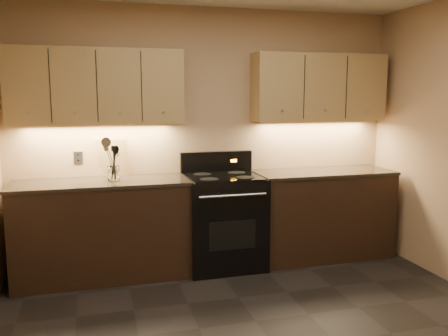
{
  "coord_description": "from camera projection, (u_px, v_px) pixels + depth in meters",
  "views": [
    {
      "loc": [
        -1.14,
        -2.79,
        1.72
      ],
      "look_at": [
        0.02,
        1.45,
        1.04
      ],
      "focal_mm": 38.0,
      "sensor_mm": 36.0,
      "label": 1
    }
  ],
  "objects": [
    {
      "name": "wooden_spoon",
      "position": [
        111.0,
        163.0,
        4.41
      ],
      "size": [
        0.15,
        0.17,
        0.3
      ],
      "primitive_type": null,
      "rotation": [
        -0.24,
        0.39,
        0.34
      ],
      "color": "tan",
      "rests_on": "utensil_crock"
    },
    {
      "name": "stove",
      "position": [
        223.0,
        220.0,
        4.77
      ],
      "size": [
        0.76,
        0.68,
        1.14
      ],
      "color": "black",
      "rests_on": "ground"
    },
    {
      "name": "black_turner",
      "position": [
        114.0,
        162.0,
        4.41
      ],
      "size": [
        0.09,
        0.12,
        0.33
      ],
      "primitive_type": null,
      "rotation": [
        -0.09,
        0.01,
        0.17
      ],
      "color": "black",
      "rests_on": "utensil_crock"
    },
    {
      "name": "upper_cab_left",
      "position": [
        97.0,
        87.0,
        4.42
      ],
      "size": [
        1.6,
        0.3,
        0.7
      ],
      "primitive_type": "cube",
      "color": "tan",
      "rests_on": "wall_back"
    },
    {
      "name": "cutting_board",
      "position": [
        113.0,
        157.0,
        4.68
      ],
      "size": [
        0.3,
        0.12,
        0.37
      ],
      "primitive_type": "cube",
      "rotation": [
        0.11,
        0.0,
        -0.21
      ],
      "color": "tan",
      "rests_on": "counter_left"
    },
    {
      "name": "black_spoon",
      "position": [
        111.0,
        161.0,
        4.44
      ],
      "size": [
        0.11,
        0.16,
        0.34
      ],
      "primitive_type": null,
      "rotation": [
        0.31,
        0.17,
        -0.07
      ],
      "color": "black",
      "rests_on": "utensil_crock"
    },
    {
      "name": "wall_back",
      "position": [
        208.0,
        136.0,
        4.93
      ],
      "size": [
        4.0,
        0.04,
        2.6
      ],
      "primitive_type": "cube",
      "color": "tan",
      "rests_on": "ground"
    },
    {
      "name": "counter_left",
      "position": [
        103.0,
        229.0,
        4.48
      ],
      "size": [
        1.62,
        0.62,
        0.93
      ],
      "color": "black",
      "rests_on": "ground"
    },
    {
      "name": "outlet_plate",
      "position": [
        78.0,
        158.0,
        4.61
      ],
      "size": [
        0.08,
        0.01,
        0.12
      ],
      "primitive_type": "cube",
      "color": "#B2B5BA",
      "rests_on": "wall_back"
    },
    {
      "name": "counter_right",
      "position": [
        322.0,
        213.0,
        5.08
      ],
      "size": [
        1.46,
        0.62,
        0.93
      ],
      "color": "black",
      "rests_on": "ground"
    },
    {
      "name": "steel_skimmer",
      "position": [
        117.0,
        158.0,
        4.42
      ],
      "size": [
        0.19,
        0.12,
        0.4
      ],
      "primitive_type": null,
      "rotation": [
        0.08,
        -0.27,
        -0.05
      ],
      "color": "silver",
      "rests_on": "utensil_crock"
    },
    {
      "name": "utensil_crock",
      "position": [
        114.0,
        174.0,
        4.44
      ],
      "size": [
        0.14,
        0.14,
        0.14
      ],
      "color": "white",
      "rests_on": "counter_left"
    },
    {
      "name": "steel_spatula",
      "position": [
        115.0,
        161.0,
        4.43
      ],
      "size": [
        0.19,
        0.11,
        0.35
      ],
      "primitive_type": null,
      "rotation": [
        0.08,
        -0.25,
        -0.28
      ],
      "color": "silver",
      "rests_on": "utensil_crock"
    },
    {
      "name": "upper_cab_right",
      "position": [
        319.0,
        88.0,
        5.02
      ],
      "size": [
        1.44,
        0.3,
        0.7
      ],
      "primitive_type": "cube",
      "color": "tan",
      "rests_on": "wall_back"
    }
  ]
}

